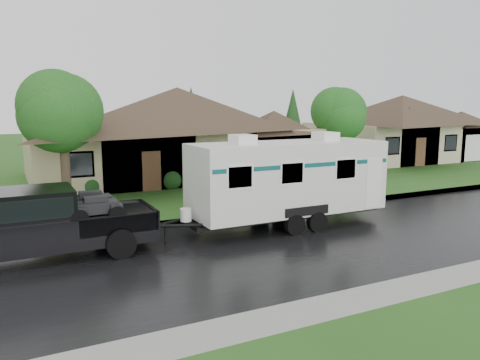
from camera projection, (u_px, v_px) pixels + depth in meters
name	position (u px, v px, depth m)	size (l,w,h in m)	color
ground	(253.00, 231.00, 17.39)	(140.00, 140.00, 0.00)	#26561B
road	(282.00, 245.00, 15.62)	(140.00, 8.00, 0.01)	black
curb	(228.00, 216.00, 19.36)	(140.00, 0.50, 0.15)	gray
lawn	(145.00, 175.00, 30.60)	(140.00, 26.00, 0.15)	#26561B
house_main	(183.00, 121.00, 30.04)	(19.44, 10.80, 6.90)	tan
house_neighbor	(405.00, 121.00, 39.40)	(15.12, 9.72, 6.45)	#C1B58F
tree_left_green	(62.00, 114.00, 19.48)	(3.57, 3.57, 5.91)	#382B1E
tree_right_green	(342.00, 115.00, 29.93)	(3.35, 3.35, 5.54)	#382B1E
shrub_row	(206.00, 176.00, 26.37)	(13.60, 1.00, 1.00)	#143814
pickup_truck	(40.00, 222.00, 14.10)	(6.48, 2.46, 2.16)	black
travel_trailer	(288.00, 177.00, 17.90)	(7.99, 2.81, 3.59)	silver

